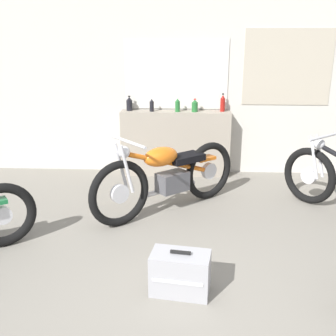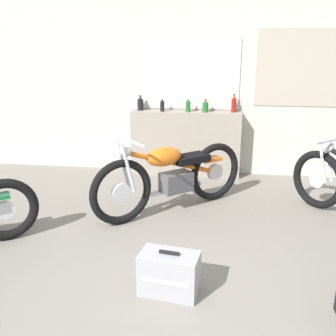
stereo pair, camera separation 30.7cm
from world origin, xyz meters
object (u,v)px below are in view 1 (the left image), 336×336
object	(u,v)px
bottle_center	(178,105)
bottle_right_center	(195,106)
bottle_rightmost	(223,103)
motorcycle_orange	(168,176)
hard_case_silver	(180,273)
bottle_leftmost	(129,104)
bottle_left_center	(152,105)

from	to	relation	value
bottle_center	bottle_right_center	bearing A→B (deg)	2.79
bottle_rightmost	motorcycle_orange	size ratio (longest dim) A/B	0.16
hard_case_silver	bottle_center	bearing A→B (deg)	92.29
bottle_leftmost	bottle_left_center	xyz separation A→B (m)	(0.34, -0.05, -0.01)
motorcycle_orange	hard_case_silver	world-z (taller)	motorcycle_orange
bottle_center	bottle_rightmost	distance (m)	0.66
bottle_rightmost	bottle_left_center	bearing A→B (deg)	-177.00
bottle_leftmost	bottle_center	xyz separation A→B (m)	(0.71, -0.06, -0.00)
bottle_left_center	bottle_rightmost	size ratio (longest dim) A/B	0.76
bottle_rightmost	hard_case_silver	xyz separation A→B (m)	(-0.54, -3.03, -0.91)
bottle_leftmost	hard_case_silver	world-z (taller)	bottle_leftmost
bottle_leftmost	motorcycle_orange	world-z (taller)	bottle_leftmost
bottle_center	bottle_right_center	world-z (taller)	bottle_center
bottle_center	bottle_leftmost	bearing A→B (deg)	175.17
bottle_center	bottle_rightmost	world-z (taller)	bottle_rightmost
bottle_left_center	bottle_right_center	xyz separation A→B (m)	(0.63, 0.01, -0.00)
bottle_center	hard_case_silver	size ratio (longest dim) A/B	0.42
hard_case_silver	motorcycle_orange	bearing A→B (deg)	96.55
bottle_left_center	hard_case_silver	bearing A→B (deg)	-80.54
bottle_leftmost	bottle_left_center	distance (m)	0.34
bottle_right_center	bottle_rightmost	xyz separation A→B (m)	(0.40, 0.05, 0.03)
bottle_right_center	motorcycle_orange	distance (m)	1.53
bottle_right_center	bottle_rightmost	size ratio (longest dim) A/B	0.72
bottle_leftmost	bottle_left_center	world-z (taller)	bottle_leftmost
bottle_left_center	hard_case_silver	xyz separation A→B (m)	(0.50, -2.97, -0.88)
bottle_leftmost	bottle_right_center	xyz separation A→B (m)	(0.96, -0.05, -0.01)
bottle_rightmost	hard_case_silver	size ratio (longest dim) A/B	0.53
bottle_left_center	bottle_rightmost	bearing A→B (deg)	3.00
bottle_rightmost	motorcycle_orange	world-z (taller)	bottle_rightmost
bottle_leftmost	motorcycle_orange	xyz separation A→B (m)	(0.65, -1.41, -0.62)
bottle_rightmost	hard_case_silver	bearing A→B (deg)	-100.04
bottle_center	bottle_right_center	xyz separation A→B (m)	(0.25, 0.01, -0.01)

